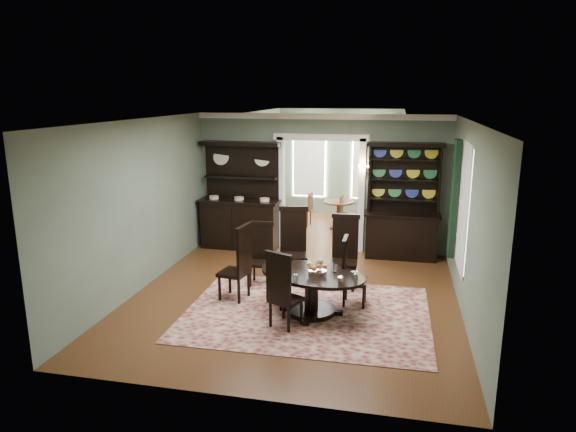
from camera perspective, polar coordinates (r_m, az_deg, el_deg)
name	(u,v)px	position (r m, az deg, el deg)	size (l,w,h in m)	color
room	(294,208)	(8.46, 0.67, 0.87)	(5.51, 6.01, 3.01)	#5B2F18
parlor	(335,166)	(13.81, 5.24, 5.51)	(3.51, 3.50, 3.01)	#5B2F18
doorway_trim	(321,178)	(11.31, 3.67, 4.28)	(2.08, 0.25, 2.57)	white
right_window	(459,203)	(9.22, 18.46, 1.37)	(0.15, 1.47, 2.12)	white
wall_sconce	(364,168)	(11.02, 8.48, 5.35)	(0.27, 0.21, 0.21)	#BC7632
rug	(307,313)	(8.35, 2.09, -10.70)	(3.84, 2.89, 0.01)	maroon
dining_table	(312,285)	(8.17, 2.64, -7.68)	(2.03, 2.03, 0.69)	black
centerpiece	(318,269)	(8.05, 3.31, -5.92)	(1.44, 0.93, 0.24)	silver
chair_far_left	(262,251)	(9.42, -2.95, -3.94)	(0.45, 0.42, 1.15)	black
chair_far_mid	(293,242)	(9.55, 0.61, -2.89)	(0.61, 0.59, 1.39)	black
chair_far_right	(345,249)	(9.30, 6.32, -3.66)	(0.51, 0.47, 1.32)	black
chair_end_left	(239,261)	(8.65, -5.41, -4.99)	(0.54, 0.56, 1.32)	black
chair_end_right	(349,270)	(8.51, 6.82, -5.96)	(0.40, 0.44, 1.15)	black
chair_near	(282,289)	(7.60, -0.68, -8.07)	(0.57, 0.56, 1.20)	black
sideboard	(241,211)	(11.59, -5.29, 0.53)	(1.83, 0.69, 2.39)	black
welsh_dresser	(402,217)	(11.08, 12.56, -0.08)	(1.57, 0.58, 2.44)	black
parlor_table	(338,211)	(13.25, 5.62, 0.58)	(0.78, 0.78, 0.73)	#562C18
parlor_chair_left	(307,208)	(13.48, 2.08, 0.87)	(0.40, 0.38, 0.89)	#562C18
parlor_chair_right	(345,212)	(13.09, 6.40, 0.45)	(0.39, 0.38, 0.90)	#562C18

